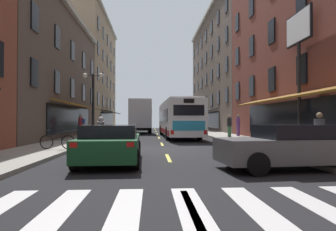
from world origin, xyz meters
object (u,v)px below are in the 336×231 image
object	(u,v)px
billboard_sign	(299,45)
pedestrian_far	(229,126)
motorcycle_rider	(101,136)
sedan_mid	(297,146)
sedan_near	(141,126)
box_truck	(140,117)
pedestrian_rear	(238,125)
pedestrian_mid	(320,135)
transit_bus	(178,118)
bicycle_near	(57,141)
pedestrian_near	(81,125)
sedan_far	(111,143)
street_lamp_twin	(93,102)

from	to	relation	value
billboard_sign	pedestrian_far	xyz separation A→B (m)	(-1.43, 8.22, -4.36)
motorcycle_rider	pedestrian_far	world-z (taller)	pedestrian_far
sedan_mid	motorcycle_rider	world-z (taller)	motorcycle_rider
sedan_mid	pedestrian_far	bearing A→B (deg)	82.50
sedan_near	motorcycle_rider	size ratio (longest dim) A/B	2.24
pedestrian_far	box_truck	bearing A→B (deg)	98.47
sedan_mid	pedestrian_rear	world-z (taller)	pedestrian_rear
billboard_sign	pedestrian_mid	world-z (taller)	billboard_sign
sedan_near	sedan_mid	xyz separation A→B (m)	(5.85, -35.16, 0.03)
sedan_near	sedan_mid	size ratio (longest dim) A/B	0.97
sedan_near	pedestrian_mid	distance (m)	34.56
pedestrian_far	transit_bus	bearing A→B (deg)	123.23
sedan_near	bicycle_near	xyz separation A→B (m)	(-2.91, -30.00, -0.17)
sedan_mid	pedestrian_far	distance (m)	14.43
transit_bus	pedestrian_near	bearing A→B (deg)	-167.61
sedan_far	street_lamp_twin	distance (m)	10.56
box_truck	pedestrian_rear	xyz separation A→B (m)	(8.73, -8.40, -0.81)
motorcycle_rider	street_lamp_twin	size ratio (longest dim) A/B	0.45
sedan_near	pedestrian_near	distance (m)	20.90
sedan_mid	motorcycle_rider	distance (m)	8.94
billboard_sign	pedestrian_rear	bearing A→B (deg)	91.48
sedan_mid	street_lamp_twin	world-z (taller)	street_lamp_twin
bicycle_near	pedestrian_mid	distance (m)	10.99
sedan_near	street_lamp_twin	xyz separation A→B (m)	(-2.60, -23.39, 2.05)
sedan_mid	motorcycle_rider	xyz separation A→B (m)	(-6.86, 5.73, 0.01)
transit_bus	pedestrian_rear	distance (m)	5.22
street_lamp_twin	box_truck	bearing A→B (deg)	77.37
sedan_near	sedan_far	bearing A→B (deg)	-89.94
box_truck	motorcycle_rider	size ratio (longest dim) A/B	3.38
billboard_sign	sedan_far	xyz separation A→B (m)	(-9.13, -4.34, -4.73)
pedestrian_mid	pedestrian_rear	world-z (taller)	pedestrian_rear
bicycle_near	pedestrian_far	world-z (taller)	pedestrian_far
sedan_far	bicycle_near	size ratio (longest dim) A/B	2.74
box_truck	sedan_near	bearing A→B (deg)	90.95
sedan_near	pedestrian_mid	size ratio (longest dim) A/B	2.85
sedan_far	street_lamp_twin	world-z (taller)	street_lamp_twin
motorcycle_rider	pedestrian_near	size ratio (longest dim) A/B	1.13
billboard_sign	pedestrian_mid	bearing A→B (deg)	-110.49
pedestrian_rear	street_lamp_twin	distance (m)	12.30
box_truck	sedan_mid	xyz separation A→B (m)	(5.66, -24.19, -1.20)
street_lamp_twin	sedan_far	bearing A→B (deg)	-75.26
transit_bus	pedestrian_far	bearing A→B (deg)	-27.88
bicycle_near	pedestrian_far	bearing A→B (deg)	40.70
pedestrian_mid	billboard_sign	bearing A→B (deg)	-29.52
pedestrian_near	pedestrian_rear	world-z (taller)	pedestrian_rear
pedestrian_far	pedestrian_mid	bearing A→B (deg)	-120.29
sedan_far	pedestrian_mid	bearing A→B (deg)	-2.68
pedestrian_far	pedestrian_rear	distance (m)	1.90
sedan_near	motorcycle_rider	bearing A→B (deg)	-91.97
pedestrian_near	pedestrian_mid	bearing A→B (deg)	-123.61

